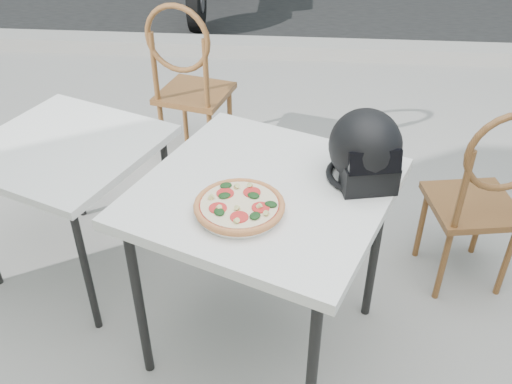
# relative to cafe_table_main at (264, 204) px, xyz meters

# --- Properties ---
(ground) EXTENTS (80.00, 80.00, 0.00)m
(ground) POSITION_rel_cafe_table_main_xyz_m (0.47, 0.17, -0.72)
(ground) COLOR gray
(ground) RESTS_ON ground
(curb) EXTENTS (30.00, 0.25, 0.12)m
(curb) POSITION_rel_cafe_table_main_xyz_m (0.47, 3.17, -0.66)
(curb) COLOR gray
(curb) RESTS_ON ground
(cafe_table_main) EXTENTS (1.08, 1.08, 0.79)m
(cafe_table_main) POSITION_rel_cafe_table_main_xyz_m (0.00, 0.00, 0.00)
(cafe_table_main) COLOR white
(cafe_table_main) RESTS_ON ground
(plate) EXTENTS (0.33, 0.33, 0.02)m
(plate) POSITION_rel_cafe_table_main_xyz_m (-0.07, -0.15, 0.08)
(plate) COLOR white
(plate) RESTS_ON cafe_table_main
(pizza) EXTENTS (0.39, 0.39, 0.04)m
(pizza) POSITION_rel_cafe_table_main_xyz_m (-0.07, -0.15, 0.10)
(pizza) COLOR #CB804A
(pizza) RESTS_ON plate
(helmet) EXTENTS (0.30, 0.31, 0.26)m
(helmet) POSITION_rel_cafe_table_main_xyz_m (0.34, 0.08, 0.19)
(helmet) COLOR black
(helmet) RESTS_ON cafe_table_main
(cafe_chair_main) EXTENTS (0.42, 0.42, 0.95)m
(cafe_chair_main) POSITION_rel_cafe_table_main_xyz_m (0.90, 0.41, -0.19)
(cafe_chair_main) COLOR brown
(cafe_chair_main) RESTS_ON ground
(cafe_table_side) EXTENTS (0.94, 0.94, 0.68)m
(cafe_table_side) POSITION_rel_cafe_table_main_xyz_m (-0.88, 0.40, -0.09)
(cafe_table_side) COLOR white
(cafe_table_side) RESTS_ON ground
(cafe_chair_side) EXTENTS (0.48, 0.48, 1.02)m
(cafe_chair_side) POSITION_rel_cafe_table_main_xyz_m (-0.53, 1.36, -0.15)
(cafe_chair_side) COLOR brown
(cafe_chair_side) RESTS_ON ground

